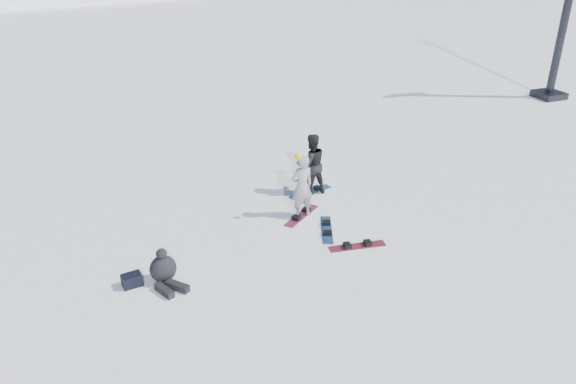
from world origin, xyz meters
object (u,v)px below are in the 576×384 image
object	(u,v)px
seated_rider	(164,270)
gear_bag	(132,280)
snowboard_loose_b	(357,246)
snowboarder_man	(311,164)
snowboard_loose_a	(327,230)
lift_tower	(563,27)
snowboarder_woman	(302,186)

from	to	relation	value
seated_rider	gear_bag	world-z (taller)	seated_rider
seated_rider	gear_bag	xyz separation A→B (m)	(-0.70, 0.26, -0.19)
snowboard_loose_b	snowboarder_man	bearing A→B (deg)	95.71
seated_rider	snowboard_loose_a	size ratio (longest dim) A/B	0.77
lift_tower	seated_rider	size ratio (longest dim) A/B	7.03
snowboarder_woman	snowboarder_man	size ratio (longest dim) A/B	1.05
gear_bag	snowboard_loose_a	bearing A→B (deg)	-1.54
seated_rider	snowboard_loose_a	bearing A→B (deg)	-21.94
lift_tower	seated_rider	world-z (taller)	lift_tower
lift_tower	snowboarder_man	world-z (taller)	lift_tower
seated_rider	gear_bag	bearing A→B (deg)	136.51
snowboarder_man	seated_rider	bearing A→B (deg)	31.13
snowboarder_woman	snowboarder_man	distance (m)	1.57
seated_rider	snowboard_loose_b	distance (m)	4.96
snowboarder_woman	snowboard_loose_b	world-z (taller)	snowboarder_woman
lift_tower	snowboarder_man	bearing A→B (deg)	-160.35
lift_tower	snowboard_loose_a	xyz separation A→B (m)	(-16.08, -5.15, -3.27)
snowboard_loose_b	seated_rider	bearing A→B (deg)	-174.57
lift_tower	snowboarder_woman	size ratio (longest dim) A/B	3.99
snowboarder_woman	snowboard_loose_b	xyz separation A→B (m)	(0.39, -2.15, -0.93)
seated_rider	lift_tower	bearing A→B (deg)	-9.09
seated_rider	snowboard_loose_a	distance (m)	4.65
snowboarder_woman	lift_tower	bearing A→B (deg)	-164.63
snowboarder_woman	seated_rider	world-z (taller)	snowboarder_woman
gear_bag	snowboarder_man	bearing A→B (deg)	18.40
seated_rider	snowboard_loose_a	world-z (taller)	seated_rider
snowboard_loose_a	lift_tower	bearing A→B (deg)	-41.63
snowboarder_woman	snowboarder_man	xyz separation A→B (m)	(1.05, 1.17, 0.02)
snowboarder_woman	snowboard_loose_b	distance (m)	2.37
snowboard_loose_a	snowboard_loose_b	bearing A→B (deg)	-138.65
snowboarder_woman	snowboard_loose_a	world-z (taller)	snowboarder_woman
snowboarder_woman	snowboard_loose_a	size ratio (longest dim) A/B	1.35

